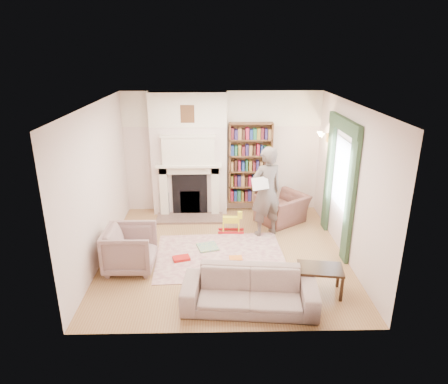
{
  "coord_description": "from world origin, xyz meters",
  "views": [
    {
      "loc": [
        -0.16,
        -6.76,
        3.7
      ],
      "look_at": [
        0.0,
        0.25,
        1.15
      ],
      "focal_mm": 32.0,
      "sensor_mm": 36.0,
      "label": 1
    }
  ],
  "objects_px": {
    "armchair_left": "(130,249)",
    "man_reading": "(266,192)",
    "armchair_reading": "(282,209)",
    "coffee_table": "(319,280)",
    "rocking_horse": "(231,222)",
    "paraffin_heater": "(165,204)",
    "sofa": "(249,290)",
    "bookcase": "(250,163)"
  },
  "relations": [
    {
      "from": "bookcase",
      "to": "armchair_reading",
      "type": "distance_m",
      "value": 1.3
    },
    {
      "from": "paraffin_heater",
      "to": "rocking_horse",
      "type": "xyz_separation_m",
      "value": [
        1.51,
        -1.0,
        -0.04
      ]
    },
    {
      "from": "sofa",
      "to": "paraffin_heater",
      "type": "xyz_separation_m",
      "value": [
        -1.68,
        3.59,
        -0.02
      ]
    },
    {
      "from": "coffee_table",
      "to": "armchair_left",
      "type": "bearing_deg",
      "value": 174.29
    },
    {
      "from": "armchair_reading",
      "to": "man_reading",
      "type": "distance_m",
      "value": 0.97
    },
    {
      "from": "rocking_horse",
      "to": "sofa",
      "type": "bearing_deg",
      "value": -83.31
    },
    {
      "from": "bookcase",
      "to": "man_reading",
      "type": "xyz_separation_m",
      "value": [
        0.22,
        -1.31,
        -0.23
      ]
    },
    {
      "from": "bookcase",
      "to": "rocking_horse",
      "type": "relative_size",
      "value": 3.41
    },
    {
      "from": "man_reading",
      "to": "coffee_table",
      "type": "bearing_deg",
      "value": 82.12
    },
    {
      "from": "armchair_reading",
      "to": "man_reading",
      "type": "height_order",
      "value": "man_reading"
    },
    {
      "from": "man_reading",
      "to": "paraffin_heater",
      "type": "bearing_deg",
      "value": -50.04
    },
    {
      "from": "man_reading",
      "to": "paraffin_heater",
      "type": "relative_size",
      "value": 3.42
    },
    {
      "from": "man_reading",
      "to": "paraffin_heater",
      "type": "xyz_separation_m",
      "value": [
        -2.22,
        1.09,
        -0.67
      ]
    },
    {
      "from": "coffee_table",
      "to": "rocking_horse",
      "type": "distance_m",
      "value": 2.59
    },
    {
      "from": "man_reading",
      "to": "rocking_horse",
      "type": "relative_size",
      "value": 3.48
    },
    {
      "from": "coffee_table",
      "to": "armchair_reading",
      "type": "bearing_deg",
      "value": 102.04
    },
    {
      "from": "bookcase",
      "to": "armchair_left",
      "type": "bearing_deg",
      "value": -131.12
    },
    {
      "from": "armchair_reading",
      "to": "armchair_left",
      "type": "distance_m",
      "value": 3.54
    },
    {
      "from": "man_reading",
      "to": "paraffin_heater",
      "type": "height_order",
      "value": "man_reading"
    },
    {
      "from": "armchair_reading",
      "to": "rocking_horse",
      "type": "bearing_deg",
      "value": -11.67
    },
    {
      "from": "paraffin_heater",
      "to": "sofa",
      "type": "bearing_deg",
      "value": -64.87
    },
    {
      "from": "man_reading",
      "to": "paraffin_heater",
      "type": "distance_m",
      "value": 2.56
    },
    {
      "from": "bookcase",
      "to": "paraffin_heater",
      "type": "height_order",
      "value": "bookcase"
    },
    {
      "from": "armchair_left",
      "to": "sofa",
      "type": "bearing_deg",
      "value": -119.72
    },
    {
      "from": "armchair_left",
      "to": "rocking_horse",
      "type": "xyz_separation_m",
      "value": [
        1.82,
        1.42,
        -0.15
      ]
    },
    {
      "from": "armchair_reading",
      "to": "coffee_table",
      "type": "distance_m",
      "value": 2.74
    },
    {
      "from": "sofa",
      "to": "armchair_reading",
      "type": "bearing_deg",
      "value": 77.84
    },
    {
      "from": "armchair_reading",
      "to": "coffee_table",
      "type": "height_order",
      "value": "armchair_reading"
    },
    {
      "from": "armchair_left",
      "to": "man_reading",
      "type": "bearing_deg",
      "value": -61.6
    },
    {
      "from": "coffee_table",
      "to": "rocking_horse",
      "type": "bearing_deg",
      "value": 129.19
    },
    {
      "from": "armchair_reading",
      "to": "man_reading",
      "type": "xyz_separation_m",
      "value": [
        -0.45,
        -0.6,
        0.62
      ]
    },
    {
      "from": "coffee_table",
      "to": "rocking_horse",
      "type": "height_order",
      "value": "rocking_horse"
    },
    {
      "from": "bookcase",
      "to": "sofa",
      "type": "height_order",
      "value": "bookcase"
    },
    {
      "from": "bookcase",
      "to": "armchair_left",
      "type": "distance_m",
      "value": 3.59
    },
    {
      "from": "man_reading",
      "to": "rocking_horse",
      "type": "height_order",
      "value": "man_reading"
    },
    {
      "from": "armchair_reading",
      "to": "sofa",
      "type": "bearing_deg",
      "value": 37.14
    },
    {
      "from": "bookcase",
      "to": "paraffin_heater",
      "type": "bearing_deg",
      "value": -173.72
    },
    {
      "from": "armchair_reading",
      "to": "armchair_left",
      "type": "bearing_deg",
      "value": -2.3
    },
    {
      "from": "armchair_left",
      "to": "rocking_horse",
      "type": "distance_m",
      "value": 2.32
    },
    {
      "from": "armchair_left",
      "to": "rocking_horse",
      "type": "height_order",
      "value": "armchair_left"
    },
    {
      "from": "sofa",
      "to": "coffee_table",
      "type": "bearing_deg",
      "value": 22.97
    },
    {
      "from": "paraffin_heater",
      "to": "armchair_reading",
      "type": "bearing_deg",
      "value": -10.49
    }
  ]
}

